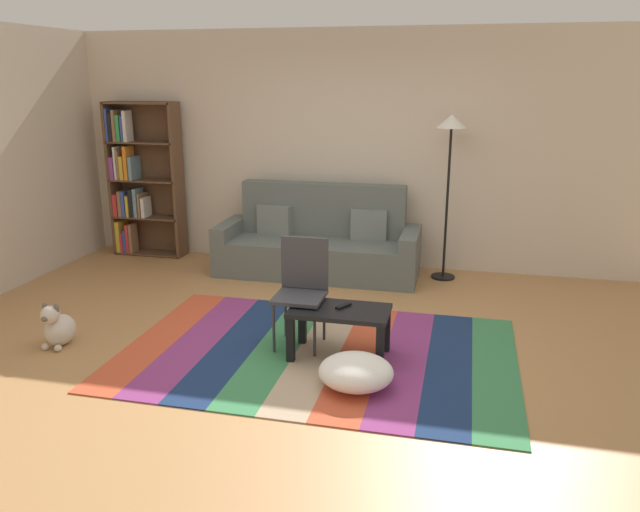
{
  "coord_description": "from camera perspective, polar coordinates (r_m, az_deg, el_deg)",
  "views": [
    {
      "loc": [
        1.27,
        -4.64,
        2.18
      ],
      "look_at": [
        0.05,
        0.51,
        0.65
      ],
      "focal_mm": 35.06,
      "sensor_mm": 36.0,
      "label": 1
    }
  ],
  "objects": [
    {
      "name": "folding_chair",
      "position": [
        5.16,
        -1.66,
        -2.46
      ],
      "size": [
        0.4,
        0.4,
        0.9
      ],
      "rotation": [
        0.0,
        0.0,
        -0.83
      ],
      "color": "#38383D",
      "rests_on": "ground_plane"
    },
    {
      "name": "dog",
      "position": [
        5.68,
        -22.77,
        -6.04
      ],
      "size": [
        0.22,
        0.35,
        0.4
      ],
      "color": "beige",
      "rests_on": "ground_plane"
    },
    {
      "name": "ground_plane",
      "position": [
        5.28,
        -1.86,
        -8.26
      ],
      "size": [
        14.0,
        14.0,
        0.0
      ],
      "primitive_type": "plane",
      "color": "#B27F4C"
    },
    {
      "name": "rug",
      "position": [
        5.16,
        -0.19,
        -8.81
      ],
      "size": [
        3.16,
        2.14,
        0.01
      ],
      "color": "#C64C2D",
      "rests_on": "ground_plane"
    },
    {
      "name": "pouf",
      "position": [
        4.58,
        3.3,
        -10.51
      ],
      "size": [
        0.54,
        0.52,
        0.23
      ],
      "primitive_type": "ellipsoid",
      "color": "white",
      "rests_on": "rug"
    },
    {
      "name": "standing_lamp",
      "position": [
        6.84,
        11.83,
        10.07
      ],
      "size": [
        0.32,
        0.32,
        1.79
      ],
      "color": "black",
      "rests_on": "ground_plane"
    },
    {
      "name": "coffee_table",
      "position": [
        4.97,
        1.79,
        -5.67
      ],
      "size": [
        0.79,
        0.44,
        0.4
      ],
      "color": "black",
      "rests_on": "rug"
    },
    {
      "name": "tv_remote",
      "position": [
        4.97,
        2.16,
        -4.58
      ],
      "size": [
        0.11,
        0.15,
        0.02
      ],
      "primitive_type": "cube",
      "rotation": [
        0.0,
        0.0,
        -0.52
      ],
      "color": "black",
      "rests_on": "coffee_table"
    },
    {
      "name": "bookshelf",
      "position": [
        8.1,
        -16.32,
        6.55
      ],
      "size": [
        0.9,
        0.28,
        1.89
      ],
      "color": "brown",
      "rests_on": "ground_plane"
    },
    {
      "name": "couch",
      "position": [
        7.09,
        -0.12,
        1.06
      ],
      "size": [
        2.26,
        0.8,
        1.0
      ],
      "color": "#59605B",
      "rests_on": "ground_plane"
    },
    {
      "name": "back_wall",
      "position": [
        7.35,
        3.31,
        9.62
      ],
      "size": [
        6.8,
        0.1,
        2.7
      ],
      "primitive_type": "cube",
      "color": "beige",
      "rests_on": "ground_plane"
    }
  ]
}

